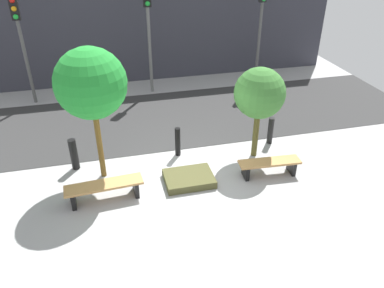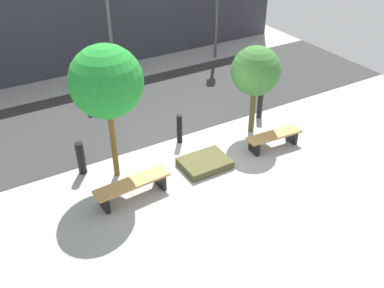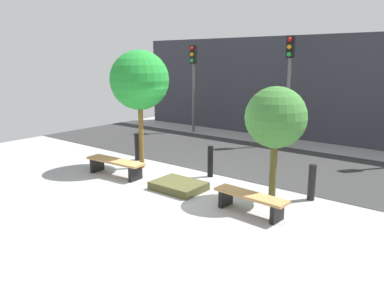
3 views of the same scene
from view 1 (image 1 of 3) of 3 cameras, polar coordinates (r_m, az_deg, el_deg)
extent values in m
plane|color=#9D9D9D|center=(9.95, -0.61, -5.41)|extent=(18.00, 18.00, 0.00)
cube|color=#303030|center=(13.08, -4.41, 3.96)|extent=(18.00, 4.41, 0.01)
cube|color=#33333D|center=(16.18, -7.36, 16.84)|extent=(16.20, 0.50, 4.14)
cube|color=black|center=(9.44, -17.67, -7.92)|extent=(0.13, 0.46, 0.40)
cube|color=black|center=(9.47, -8.59, -6.46)|extent=(0.13, 0.46, 0.40)
cube|color=#B2844C|center=(9.29, -13.28, -6.09)|extent=(1.89, 0.58, 0.06)
cube|color=black|center=(10.03, 8.18, -4.12)|extent=(0.13, 0.42, 0.37)
cube|color=black|center=(10.47, 14.92, -3.32)|extent=(0.13, 0.42, 0.37)
cube|color=#B2844C|center=(10.11, 11.75, -2.70)|extent=(1.67, 0.53, 0.06)
cube|color=#484727|center=(9.81, -0.47, -5.29)|extent=(1.26, 0.95, 0.20)
cylinder|color=brown|center=(9.81, -13.98, 0.50)|extent=(0.14, 0.14, 2.15)
sphere|color=green|center=(9.16, -15.19, 8.91)|extent=(1.72, 1.72, 1.72)
cylinder|color=#4D4820|center=(10.73, 9.71, 1.91)|extent=(0.16, 0.16, 1.56)
sphere|color=#3B7832|center=(10.23, 10.27, 7.64)|extent=(1.39, 1.39, 1.39)
cylinder|color=black|center=(10.64, -17.55, -1.51)|extent=(0.21, 0.21, 0.90)
cylinder|color=black|center=(10.75, -2.19, 0.34)|extent=(0.16, 0.16, 0.88)
cylinder|color=black|center=(11.60, 11.87, 2.01)|extent=(0.17, 0.17, 0.85)
cylinder|color=#535353|center=(14.84, -24.14, 12.57)|extent=(0.12, 0.12, 3.81)
cube|color=black|center=(14.51, -25.45, 18.19)|extent=(0.28, 0.16, 0.78)
sphere|color=red|center=(14.37, -25.76, 19.11)|extent=(0.17, 0.17, 0.17)
sphere|color=orange|center=(14.41, -25.51, 18.11)|extent=(0.17, 0.17, 0.17)
sphere|color=green|center=(14.46, -25.28, 17.12)|extent=(0.17, 0.17, 0.17)
cylinder|color=slate|center=(14.69, -6.51, 15.28)|extent=(0.12, 0.12, 4.04)
sphere|color=green|center=(14.29, -6.78, 20.47)|extent=(0.17, 0.17, 0.17)
cylinder|color=#525252|center=(15.88, 10.24, 16.13)|extent=(0.12, 0.12, 4.02)
camera|label=2|loc=(3.24, -110.26, 6.15)|focal=40.00mm
camera|label=3|loc=(8.11, 62.90, -6.34)|focal=35.00mm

